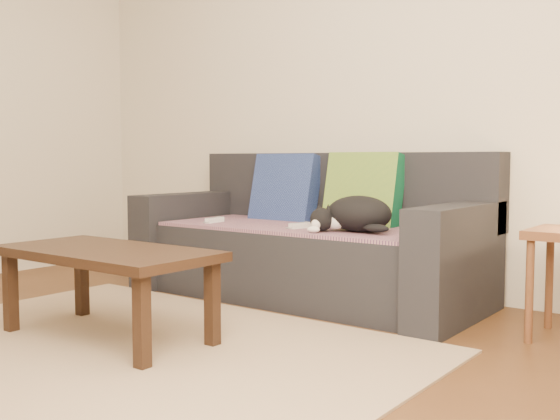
{
  "coord_description": "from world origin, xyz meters",
  "views": [
    {
      "loc": [
        2.21,
        -1.67,
        0.83
      ],
      "look_at": [
        0.05,
        1.2,
        0.55
      ],
      "focal_mm": 42.0,
      "sensor_mm": 36.0,
      "label": 1
    }
  ],
  "objects_px": {
    "sofa": "(310,246)",
    "cat": "(355,214)",
    "wii_remote_b": "(301,226)",
    "coffee_table": "(107,260)",
    "wii_remote_a": "(215,220)"
  },
  "relations": [
    {
      "from": "coffee_table",
      "to": "cat",
      "type": "bearing_deg",
      "value": 61.31
    },
    {
      "from": "wii_remote_b",
      "to": "cat",
      "type": "bearing_deg",
      "value": -70.78
    },
    {
      "from": "wii_remote_b",
      "to": "coffee_table",
      "type": "distance_m",
      "value": 1.16
    },
    {
      "from": "sofa",
      "to": "cat",
      "type": "bearing_deg",
      "value": -25.55
    },
    {
      "from": "wii_remote_b",
      "to": "sofa",
      "type": "bearing_deg",
      "value": 36.32
    },
    {
      "from": "wii_remote_b",
      "to": "coffee_table",
      "type": "xyz_separation_m",
      "value": [
        -0.29,
        -1.13,
        -0.08
      ]
    },
    {
      "from": "wii_remote_a",
      "to": "wii_remote_b",
      "type": "height_order",
      "value": "same"
    },
    {
      "from": "wii_remote_a",
      "to": "cat",
      "type": "bearing_deg",
      "value": -90.46
    },
    {
      "from": "wii_remote_a",
      "to": "sofa",
      "type": "bearing_deg",
      "value": -66.99
    },
    {
      "from": "cat",
      "to": "wii_remote_a",
      "type": "xyz_separation_m",
      "value": [
        -0.96,
        -0.07,
        -0.08
      ]
    },
    {
      "from": "sofa",
      "to": "wii_remote_b",
      "type": "height_order",
      "value": "sofa"
    },
    {
      "from": "coffee_table",
      "to": "wii_remote_b",
      "type": "bearing_deg",
      "value": 75.59
    },
    {
      "from": "cat",
      "to": "wii_remote_a",
      "type": "bearing_deg",
      "value": -179.76
    },
    {
      "from": "wii_remote_b",
      "to": "coffee_table",
      "type": "bearing_deg",
      "value": -179.58
    },
    {
      "from": "wii_remote_a",
      "to": "wii_remote_b",
      "type": "relative_size",
      "value": 1.0
    }
  ]
}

